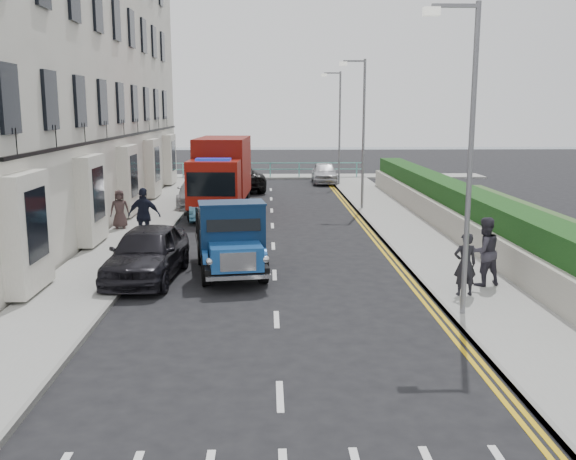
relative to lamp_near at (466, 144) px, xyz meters
The scene contains 22 objects.
ground 6.12m from the lamp_near, 154.42° to the left, with size 120.00×120.00×0.00m, color black.
pavement_west 14.98m from the lamp_near, 130.45° to the left, with size 2.40×38.00×0.12m, color gray.
pavement_east 11.74m from the lamp_near, 84.17° to the left, with size 2.60×38.00×0.12m, color gray.
promenade 31.53m from the lamp_near, 97.67° to the left, with size 30.00×2.50×0.12m, color gray.
sea_plane 62.27m from the lamp_near, 93.85° to the left, with size 120.00×120.00×0.00m, color slate.
terrace_west 20.52m from the lamp_near, 132.29° to the left, with size 6.31×30.20×14.25m.
garden_east 11.82m from the lamp_near, 74.59° to the left, with size 1.45×28.00×1.75m.
seafront_railing 30.68m from the lamp_near, 97.88° to the left, with size 13.00×0.08×1.11m.
lamp_near is the anchor object (origin of this frame).
lamp_mid 16.00m from the lamp_near, 90.00° to the left, with size 1.23×0.18×7.00m.
lamp_far 26.00m from the lamp_near, 90.00° to the left, with size 1.23×0.18×7.00m.
bedford_lorry 7.26m from the lamp_near, 144.72° to the left, with size 2.41×4.76×2.16m.
red_lorry 17.00m from the lamp_near, 112.66° to the left, with size 2.55×6.66×3.43m.
parked_car_front 9.20m from the lamp_near, 154.55° to the left, with size 1.80×4.47×1.52m, color black.
parked_car_mid 16.05m from the lamp_near, 116.96° to the left, with size 1.43×4.09×1.35m, color #5DA4C8.
parked_car_rear 19.44m from the lamp_near, 113.95° to the left, with size 2.02×4.97×1.44m, color #B5B6BA.
seafront_car_left 24.78m from the lamp_near, 104.71° to the left, with size 2.52×5.47×1.52m, color black.
seafront_car_right 27.45m from the lamp_near, 91.42° to the left, with size 1.61×4.01×1.37m, color silver.
pedestrian_east_near 3.44m from the lamp_near, 67.87° to the left, with size 0.59×0.39×1.61m, color black.
pedestrian_east_far 4.02m from the lamp_near, 59.76° to the left, with size 0.89×0.70×1.84m, color #35323D.
pedestrian_west_near 12.22m from the lamp_near, 136.92° to the left, with size 1.14×0.48×1.95m, color black.
pedestrian_west_far 15.30m from the lamp_near, 132.80° to the left, with size 0.74×0.48×1.52m, color #392A29.
Camera 1 is at (-0.19, -16.06, 4.76)m, focal length 40.00 mm.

